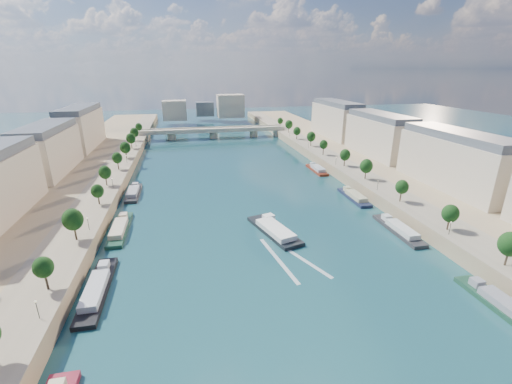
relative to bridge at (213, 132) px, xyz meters
name	(u,v)px	position (x,y,z in m)	size (l,w,h in m)	color
ground	(243,199)	(0.00, -136.01, -5.08)	(700.00, 700.00, 0.00)	#0B2332
quay_left	(55,206)	(-72.00, -136.01, -2.58)	(44.00, 520.00, 5.00)	#9E8460
quay_right	(398,182)	(72.00, -136.01, -2.58)	(44.00, 520.00, 5.00)	#9E8460
pave_left	(96,197)	(-57.00, -136.01, -0.03)	(14.00, 520.00, 0.10)	gray
pave_right	(368,179)	(57.00, -136.01, -0.03)	(14.00, 520.00, 0.10)	gray
trees_left	(101,182)	(-55.00, -134.01, 5.39)	(4.80, 268.80, 8.26)	#382B1E
trees_right	(355,162)	(55.00, -126.01, 5.39)	(4.80, 268.80, 8.26)	#382B1E
lamps_left	(102,199)	(-52.50, -146.01, 2.70)	(0.36, 200.36, 4.28)	black
lamps_right	(354,170)	(52.50, -131.01, 2.70)	(0.36, 200.36, 4.28)	black
buildings_left	(21,164)	(-85.00, -124.01, 11.37)	(16.00, 226.00, 23.20)	#BEAB92
buildings_right	(411,145)	(85.00, -124.01, 11.37)	(16.00, 226.00, 23.20)	#BEAB92
skyline	(209,108)	(3.19, 83.51, 9.57)	(79.00, 42.00, 22.00)	#BEAB92
bridge	(213,132)	(0.00, 0.00, 0.00)	(112.00, 12.00, 8.15)	#C1B79E
tour_barge	(274,230)	(4.79, -169.45, -4.17)	(13.93, 26.48, 3.62)	black
wake	(289,258)	(4.79, -186.11, -5.06)	(14.57, 25.88, 0.04)	silver
moored_barges_left	(100,282)	(-45.50, -188.82, -4.24)	(5.00, 155.66, 3.60)	#1A263B
moored_barges_right	(400,231)	(45.50, -178.44, -4.24)	(5.00, 162.85, 3.60)	black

